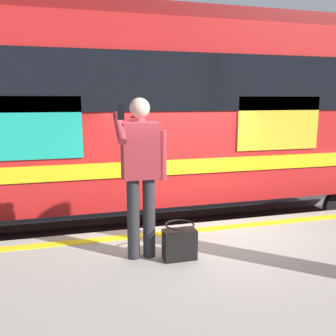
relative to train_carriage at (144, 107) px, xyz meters
name	(u,v)px	position (x,y,z in m)	size (l,w,h in m)	color
ground_plane	(194,281)	(-0.27, 2.24, -2.55)	(26.76, 26.76, 0.00)	#3D3D3F
platform	(257,326)	(-0.27, 4.12, -2.09)	(17.84, 3.76, 0.91)	#9E998E
safety_line	(202,230)	(-0.27, 2.54, -1.63)	(17.48, 0.16, 0.01)	yellow
track_rail_near	(167,239)	(-0.27, 0.71, -2.47)	(23.19, 0.08, 0.16)	slate
track_rail_far	(151,216)	(-0.27, -0.72, -2.47)	(23.19, 0.08, 0.16)	slate
train_carriage	(144,107)	(0.00, 0.00, 0.00)	(11.58, 3.05, 4.02)	red
passenger	(141,165)	(0.72, 3.18, -0.56)	(0.57, 0.55, 1.80)	#262628
handbag	(180,243)	(0.32, 3.36, -1.44)	(0.37, 0.34, 0.42)	black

